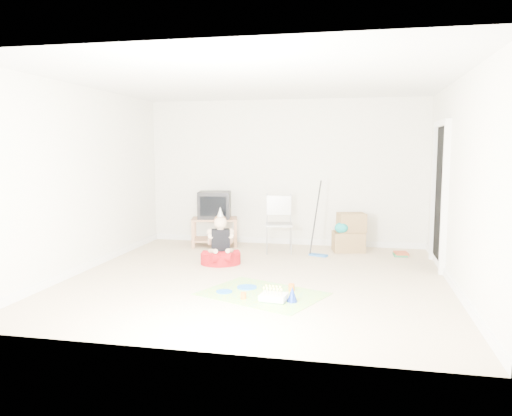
% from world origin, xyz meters
% --- Properties ---
extents(ground, '(5.00, 5.00, 0.00)m').
position_xyz_m(ground, '(0.00, 0.00, 0.00)').
color(ground, beige).
rests_on(ground, ground).
extents(doorway_recess, '(0.02, 0.90, 2.05)m').
position_xyz_m(doorway_recess, '(2.48, 1.20, 1.02)').
color(doorway_recess, black).
rests_on(doorway_recess, ground).
extents(tv_stand, '(0.90, 0.68, 0.50)m').
position_xyz_m(tv_stand, '(-1.19, 2.05, 0.29)').
color(tv_stand, '#A26C49').
rests_on(tv_stand, ground).
extents(crt_tv, '(0.62, 0.55, 0.48)m').
position_xyz_m(crt_tv, '(-1.19, 2.05, 0.74)').
color(crt_tv, black).
rests_on(crt_tv, tv_stand).
extents(folding_chair, '(0.51, 0.49, 0.97)m').
position_xyz_m(folding_chair, '(0.02, 1.71, 0.47)').
color(folding_chair, '#94959A').
rests_on(folding_chair, ground).
extents(cardboard_boxes, '(0.59, 0.51, 0.65)m').
position_xyz_m(cardboard_boxes, '(1.17, 2.04, 0.31)').
color(cardboard_boxes, olive).
rests_on(cardboard_boxes, ground).
extents(floor_mop, '(0.32, 0.38, 1.21)m').
position_xyz_m(floor_mop, '(0.69, 1.55, 0.26)').
color(floor_mop, '#225DAE').
rests_on(floor_mop, ground).
extents(book_pile, '(0.23, 0.29, 0.06)m').
position_xyz_m(book_pile, '(2.01, 1.85, 0.03)').
color(book_pile, '#277746').
rests_on(book_pile, ground).
extents(seated_woman, '(0.77, 0.77, 0.87)m').
position_xyz_m(seated_woman, '(-0.71, 0.71, 0.19)').
color(seated_woman, '#A80F15').
rests_on(seated_woman, ground).
extents(party_mat, '(1.66, 1.46, 0.01)m').
position_xyz_m(party_mat, '(0.21, -0.72, 0.00)').
color(party_mat, '#E63098').
rests_on(party_mat, ground).
extents(birthday_cake, '(0.32, 0.27, 0.14)m').
position_xyz_m(birthday_cake, '(0.39, -0.97, 0.04)').
color(birthday_cake, white).
rests_on(birthday_cake, party_mat).
extents(blue_plate_near, '(0.25, 0.25, 0.01)m').
position_xyz_m(blue_plate_near, '(-0.03, -0.51, 0.01)').
color(blue_plate_near, blue).
rests_on(blue_plate_near, party_mat).
extents(blue_plate_far, '(0.28, 0.28, 0.01)m').
position_xyz_m(blue_plate_far, '(-0.26, -0.74, 0.01)').
color(blue_plate_far, blue).
rests_on(blue_plate_far, party_mat).
extents(orange_cup_near, '(0.10, 0.10, 0.09)m').
position_xyz_m(orange_cup_near, '(0.53, -0.53, 0.05)').
color(orange_cup_near, orange).
rests_on(orange_cup_near, party_mat).
extents(orange_cup_far, '(0.09, 0.09, 0.07)m').
position_xyz_m(orange_cup_far, '(0.03, -0.97, 0.04)').
color(orange_cup_far, orange).
rests_on(orange_cup_far, party_mat).
extents(blue_party_hat, '(0.15, 0.15, 0.17)m').
position_xyz_m(blue_party_hat, '(0.60, -0.97, 0.09)').
color(blue_party_hat, '#1633A0').
rests_on(blue_party_hat, party_mat).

